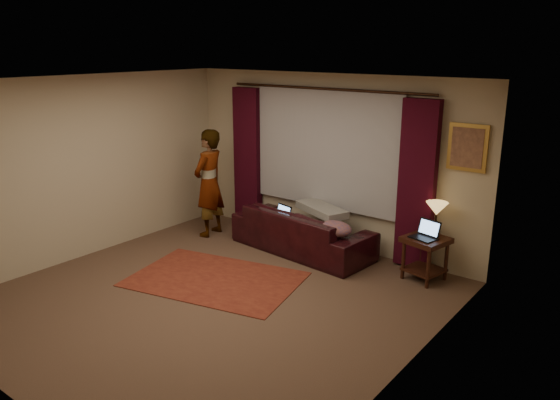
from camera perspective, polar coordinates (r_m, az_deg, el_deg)
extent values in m
cube|color=brown|center=(6.84, -6.94, -10.19)|extent=(5.00, 5.00, 0.01)
cube|color=silver|center=(6.16, -7.76, 12.12)|extent=(5.00, 5.00, 0.02)
cube|color=#BCAE92|center=(8.28, 4.98, 4.08)|extent=(5.00, 0.02, 2.60)
cube|color=#BCAE92|center=(8.29, -19.70, 3.22)|extent=(0.02, 5.00, 2.60)
cube|color=#BCAE92|center=(5.01, 13.48, -4.33)|extent=(0.02, 5.00, 2.60)
cube|color=#9F9FA7|center=(8.19, 4.78, 5.38)|extent=(2.50, 0.05, 1.80)
cube|color=#330613|center=(9.10, -3.39, 4.42)|extent=(0.50, 0.14, 2.30)
cube|color=#330613|center=(7.52, 14.13, 1.49)|extent=(0.50, 0.14, 2.30)
cylinder|color=black|center=(8.03, 4.73, 11.51)|extent=(0.04, 0.04, 3.40)
cube|color=gold|center=(7.27, 19.02, 5.21)|extent=(0.50, 0.04, 0.60)
imported|color=black|center=(8.11, 2.34, -2.39)|extent=(2.28, 1.15, 0.89)
cube|color=gray|center=(7.99, 4.40, 0.68)|extent=(0.96, 0.67, 0.10)
ellipsoid|color=#724955|center=(7.55, 5.81, -3.07)|extent=(0.55, 0.47, 0.20)
cube|color=maroon|center=(7.34, -6.80, -8.21)|extent=(2.45, 1.91, 0.01)
cube|color=black|center=(7.44, 14.89, -5.93)|extent=(0.61, 0.61, 0.58)
imported|color=gray|center=(8.78, -7.42, 1.77)|extent=(0.58, 0.58, 1.73)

